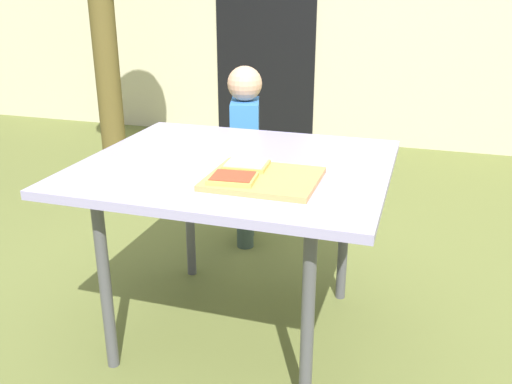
{
  "coord_description": "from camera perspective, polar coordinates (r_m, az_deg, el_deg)",
  "views": [
    {
      "loc": [
        0.66,
        -1.84,
        1.34
      ],
      "look_at": [
        0.08,
        0.0,
        0.61
      ],
      "focal_mm": 38.99,
      "sensor_mm": 36.0,
      "label": 1
    }
  ],
  "objects": [
    {
      "name": "plate_white_left",
      "position": [
        2.26,
        -8.45,
        4.62
      ],
      "size": [
        0.19,
        0.19,
        0.01
      ],
      "primitive_type": "cylinder",
      "color": "white",
      "rests_on": "dining_table"
    },
    {
      "name": "cutting_board",
      "position": [
        1.85,
        0.77,
        1.38
      ],
      "size": [
        0.36,
        0.32,
        0.02
      ],
      "primitive_type": "cube",
      "color": "tan",
      "rests_on": "dining_table"
    },
    {
      "name": "pizza_slice_near_left",
      "position": [
        1.81,
        -2.4,
        1.44
      ],
      "size": [
        0.16,
        0.14,
        0.02
      ],
      "color": "gold",
      "rests_on": "cutting_board"
    },
    {
      "name": "dining_table",
      "position": [
        2.07,
        -2.08,
        1.42
      ],
      "size": [
        1.12,
        0.97,
        0.72
      ],
      "color": "#9A93BE",
      "rests_on": "ground"
    },
    {
      "name": "ground_plane",
      "position": [
        2.37,
        -1.87,
        -13.71
      ],
      "size": [
        16.0,
        16.0,
        0.0
      ],
      "primitive_type": "plane",
      "color": "#626A34"
    },
    {
      "name": "house_door",
      "position": [
        5.02,
        0.95,
        16.84
      ],
      "size": [
        0.9,
        0.02,
        2.0
      ],
      "primitive_type": "cube",
      "color": "black",
      "rests_on": "ground"
    },
    {
      "name": "child_left",
      "position": [
        2.9,
        -1.12,
        4.82
      ],
      "size": [
        0.2,
        0.27,
        0.95
      ],
      "color": "#3A4D42",
      "rests_on": "ground"
    },
    {
      "name": "pizza_slice_far_left",
      "position": [
        1.94,
        -1.0,
        2.8
      ],
      "size": [
        0.16,
        0.13,
        0.02
      ],
      "color": "gold",
      "rests_on": "cutting_board"
    }
  ]
}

